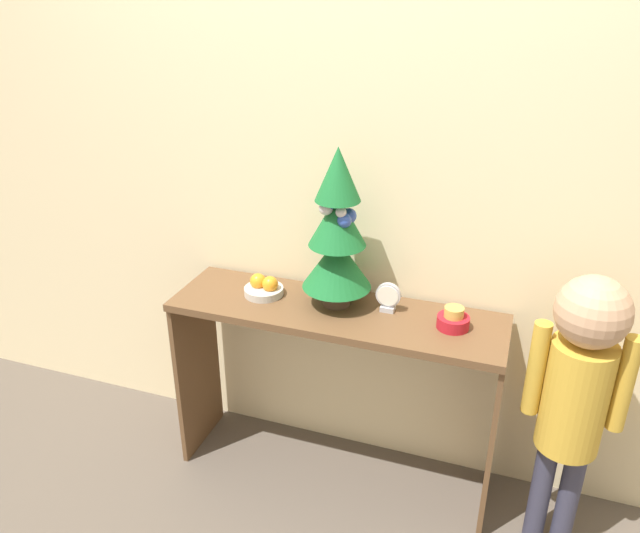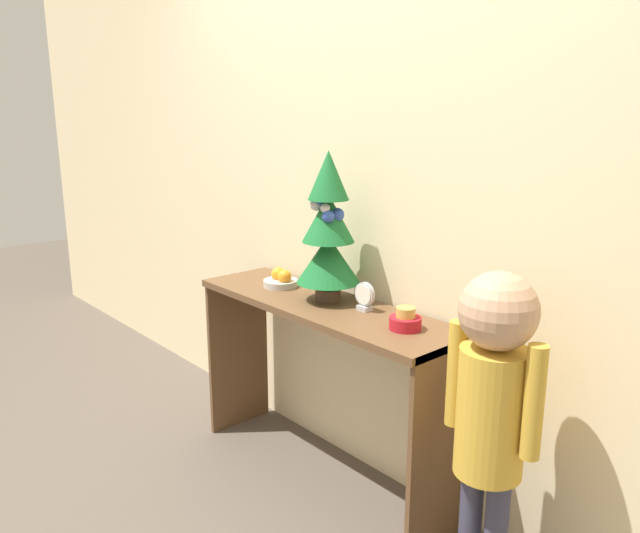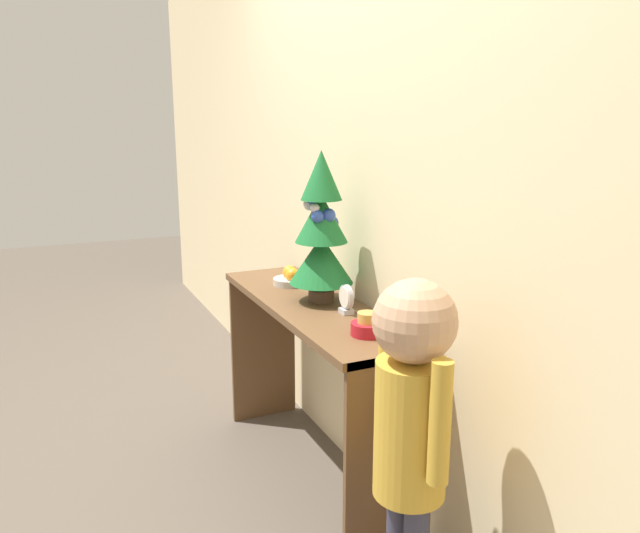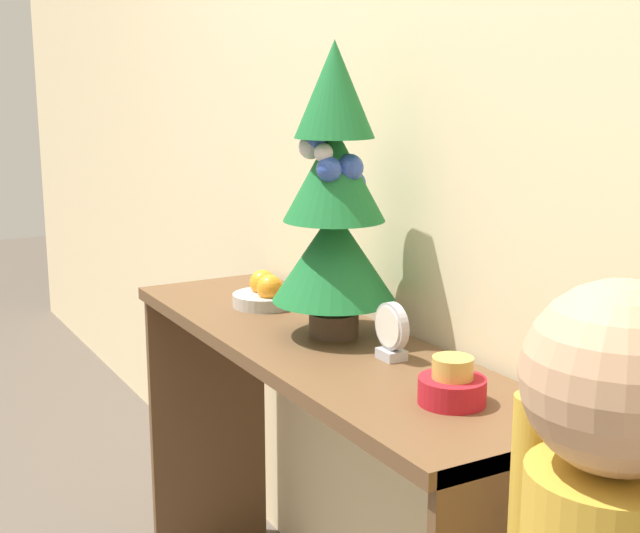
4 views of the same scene
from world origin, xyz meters
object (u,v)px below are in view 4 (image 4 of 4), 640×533
Objects in this scene: fruit_bowl at (265,294)px; mini_tree at (334,199)px; desk_clock at (391,332)px; singing_bowl at (452,385)px.

mini_tree is at bearing 3.40° from fruit_bowl.
mini_tree reaches higher than desk_clock.
desk_clock is at bearing 170.01° from singing_bowl.
desk_clock reaches higher than fruit_bowl.
singing_bowl is at bearing -3.85° from mini_tree.
mini_tree is 5.29× the size of singing_bowl.
singing_bowl is 1.02× the size of desk_clock.
mini_tree is 0.52m from singing_bowl.
fruit_bowl and singing_bowl have the same top height.
singing_bowl is at bearing -9.99° from desk_clock.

